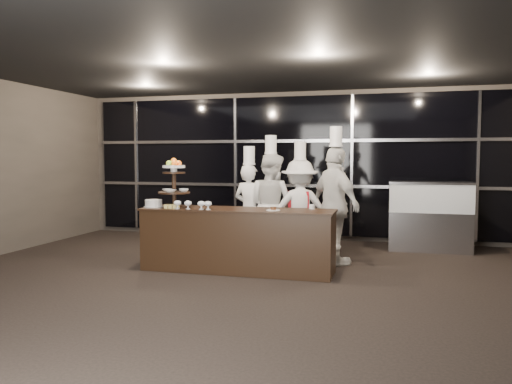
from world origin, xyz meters
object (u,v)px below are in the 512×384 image
(buffet_counter, at_px, (238,240))
(chef_c, at_px, (300,209))
(display_stand, at_px, (174,179))
(chef_a, at_px, (249,208))
(layer_cake, at_px, (154,203))
(display_case, at_px, (430,212))
(chef_d, at_px, (335,205))
(chef_b, at_px, (271,204))

(buffet_counter, xyz_separation_m, chef_c, (0.72, 1.17, 0.36))
(display_stand, relative_size, chef_a, 0.40)
(display_stand, bearing_deg, layer_cake, -171.02)
(display_stand, bearing_deg, buffet_counter, 0.01)
(layer_cake, distance_m, display_case, 4.86)
(layer_cake, xyz_separation_m, chef_d, (2.65, 0.87, -0.04))
(display_case, bearing_deg, chef_d, -133.19)
(layer_cake, bearing_deg, chef_c, 31.09)
(chef_a, bearing_deg, display_case, 23.67)
(layer_cake, relative_size, chef_c, 0.16)
(layer_cake, height_order, display_case, display_case)
(buffet_counter, relative_size, layer_cake, 9.47)
(chef_a, relative_size, chef_b, 0.91)
(chef_a, relative_size, chef_c, 0.96)
(buffet_counter, xyz_separation_m, chef_b, (0.22, 1.18, 0.41))
(buffet_counter, distance_m, chef_c, 1.42)
(chef_a, distance_m, chef_d, 1.51)
(buffet_counter, distance_m, layer_cake, 1.41)
(display_case, bearing_deg, chef_c, -149.36)
(buffet_counter, xyz_separation_m, layer_cake, (-1.32, -0.05, 0.51))
(layer_cake, bearing_deg, display_stand, 8.98)
(chef_b, bearing_deg, display_stand, -136.02)
(display_case, bearing_deg, display_stand, -147.64)
(chef_b, relative_size, chef_c, 1.05)
(display_case, xyz_separation_m, chef_b, (-2.63, -1.26, 0.19))
(display_stand, relative_size, layer_cake, 2.48)
(display_case, relative_size, chef_c, 0.74)
(chef_c, distance_m, chef_d, 0.72)
(display_stand, xyz_separation_m, layer_cake, (-0.32, -0.05, -0.37))
(buffet_counter, distance_m, display_stand, 1.33)
(display_stand, height_order, chef_a, chef_a)
(chef_c, bearing_deg, display_stand, -145.60)
(buffet_counter, xyz_separation_m, display_case, (2.85, 2.44, 0.22))
(display_case, height_order, chef_c, chef_c)
(display_case, xyz_separation_m, chef_c, (-2.13, -1.26, 0.14))
(chef_c, bearing_deg, layer_cake, -148.91)
(layer_cake, xyz_separation_m, display_case, (4.16, 2.49, -0.29))
(display_stand, distance_m, layer_cake, 0.49)
(buffet_counter, relative_size, chef_d, 1.33)
(display_stand, bearing_deg, display_case, 32.36)
(chef_c, bearing_deg, chef_b, 179.56)
(layer_cake, xyz_separation_m, chef_a, (1.18, 1.18, -0.16))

